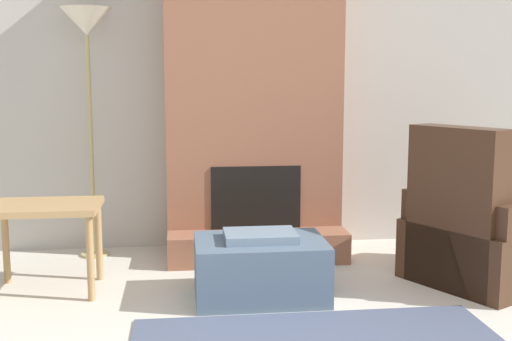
{
  "coord_description": "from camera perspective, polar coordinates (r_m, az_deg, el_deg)",
  "views": [
    {
      "loc": [
        -0.55,
        -2.26,
        1.32
      ],
      "look_at": [
        0.0,
        2.34,
        0.65
      ],
      "focal_mm": 45.0,
      "sensor_mm": 36.0,
      "label": 1
    }
  ],
  "objects": [
    {
      "name": "fireplace",
      "position": [
        4.81,
        -0.25,
        7.13
      ],
      "size": [
        1.3,
        0.69,
        2.6
      ],
      "color": "#935B42",
      "rests_on": "ground_plane"
    },
    {
      "name": "ottoman",
      "position": [
        3.92,
        0.38,
        -8.59
      ],
      "size": [
        0.78,
        0.56,
        0.41
      ],
      "color": "slate",
      "rests_on": "ground_plane"
    },
    {
      "name": "side_table",
      "position": [
        4.16,
        -18.28,
        -3.98
      ],
      "size": [
        0.67,
        0.49,
        0.56
      ],
      "color": "tan",
      "rests_on": "ground_plane"
    },
    {
      "name": "armchair",
      "position": [
        4.4,
        19.1,
        -5.62
      ],
      "size": [
        1.09,
        1.08,
        1.03
      ],
      "rotation": [
        0.0,
        0.0,
        2.07
      ],
      "color": "#422819",
      "rests_on": "ground_plane"
    },
    {
      "name": "floor_lamp_left",
      "position": [
        4.84,
        -14.8,
        11.57
      ],
      "size": [
        0.36,
        0.36,
        1.82
      ],
      "color": "tan",
      "rests_on": "ground_plane"
    },
    {
      "name": "wall_back",
      "position": [
        5.06,
        -0.58,
        8.01
      ],
      "size": [
        7.73,
        0.06,
        2.6
      ],
      "primitive_type": "cube",
      "color": "#BCB7AD",
      "rests_on": "ground_plane"
    }
  ]
}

